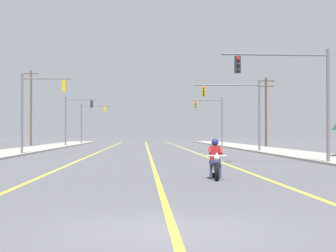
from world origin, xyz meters
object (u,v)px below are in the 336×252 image
at_px(traffic_signal_mid_left, 74,114).
at_px(traffic_signal_far_right, 213,114).
at_px(traffic_signal_near_right, 297,87).
at_px(utility_pole_right_far, 266,109).
at_px(motorcycle_with_rider, 215,163).
at_px(utility_pole_left_far, 31,106).
at_px(traffic_signal_mid_right, 240,105).
at_px(traffic_signal_far_left, 89,117).
at_px(traffic_signal_near_left, 36,102).

distance_m(traffic_signal_mid_left, traffic_signal_far_right, 17.51).
bearing_deg(traffic_signal_near_right, utility_pole_right_far, 79.93).
distance_m(motorcycle_with_rider, traffic_signal_far_right, 50.97).
relative_size(utility_pole_right_far, utility_pole_left_far, 0.85).
bearing_deg(utility_pole_left_far, motorcycle_with_rider, -72.15).
height_order(traffic_signal_mid_right, utility_pole_left_far, utility_pole_left_far).
xyz_separation_m(traffic_signal_mid_right, traffic_signal_far_left, (-16.65, 37.87, -0.09)).
relative_size(traffic_signal_far_left, utility_pole_left_far, 0.63).
height_order(traffic_signal_far_right, utility_pole_left_far, utility_pole_left_far).
xyz_separation_m(traffic_signal_near_right, traffic_signal_far_left, (-16.43, 56.69, -0.10)).
distance_m(traffic_signal_near_left, utility_pole_right_far, 33.00).
distance_m(traffic_signal_near_right, traffic_signal_mid_left, 44.06).
xyz_separation_m(motorcycle_with_rider, traffic_signal_mid_left, (-11.18, 50.07, 3.45)).
xyz_separation_m(traffic_signal_far_left, utility_pole_right_far, (23.06, -19.37, 0.45)).
distance_m(traffic_signal_mid_left, traffic_signal_far_left, 15.96).
distance_m(motorcycle_with_rider, traffic_signal_mid_left, 51.42).
distance_m(traffic_signal_near_right, traffic_signal_mid_right, 18.82).
relative_size(traffic_signal_near_right, traffic_signal_near_left, 1.00).
relative_size(traffic_signal_mid_left, traffic_signal_far_left, 1.00).
xyz_separation_m(traffic_signal_mid_right, traffic_signal_far_right, (0.50, 22.31, -0.11)).
bearing_deg(traffic_signal_far_left, traffic_signal_mid_left, -91.27).
xyz_separation_m(traffic_signal_near_right, utility_pole_right_far, (6.63, 37.32, 0.36)).
height_order(traffic_signal_near_right, traffic_signal_far_left, same).
height_order(motorcycle_with_rider, utility_pole_left_far, utility_pole_left_far).
xyz_separation_m(traffic_signal_far_right, utility_pole_right_far, (5.91, -3.81, 0.47)).
bearing_deg(utility_pole_right_far, traffic_signal_far_left, 139.97).
distance_m(traffic_signal_near_right, utility_pole_right_far, 37.91).
xyz_separation_m(traffic_signal_near_right, traffic_signal_mid_left, (-16.78, 40.74, -0.12)).
distance_m(traffic_signal_mid_right, traffic_signal_mid_left, 27.75).
bearing_deg(traffic_signal_near_left, traffic_signal_near_right, -39.85).
distance_m(traffic_signal_near_left, traffic_signal_far_right, 32.34).
xyz_separation_m(traffic_signal_mid_right, utility_pole_right_far, (6.41, 18.50, 0.36)).
distance_m(traffic_signal_near_left, traffic_signal_mid_left, 27.05).
bearing_deg(utility_pole_right_far, utility_pole_left_far, 167.08).
bearing_deg(motorcycle_with_rider, traffic_signal_near_left, 115.15).
relative_size(motorcycle_with_rider, utility_pole_right_far, 0.26).
bearing_deg(utility_pole_left_far, traffic_signal_near_right, -62.65).
bearing_deg(traffic_signal_mid_right, utility_pole_left_far, 132.35).
distance_m(traffic_signal_near_left, traffic_signal_far_left, 43.00).
height_order(motorcycle_with_rider, traffic_signal_far_left, traffic_signal_far_left).
xyz_separation_m(traffic_signal_mid_left, traffic_signal_far_right, (17.50, 0.39, 0.01)).
bearing_deg(traffic_signal_mid_left, traffic_signal_near_right, -67.61).
bearing_deg(traffic_signal_far_left, utility_pole_right_far, -40.03).
bearing_deg(traffic_signal_near_left, traffic_signal_mid_left, 90.79).
height_order(motorcycle_with_rider, traffic_signal_near_left, traffic_signal_near_left).
distance_m(traffic_signal_mid_right, utility_pole_right_far, 19.58).
bearing_deg(traffic_signal_far_right, traffic_signal_mid_left, -178.74).
height_order(traffic_signal_near_left, traffic_signal_far_left, same).
bearing_deg(traffic_signal_mid_left, motorcycle_with_rider, -77.41).
bearing_deg(motorcycle_with_rider, traffic_signal_mid_right, 78.31).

